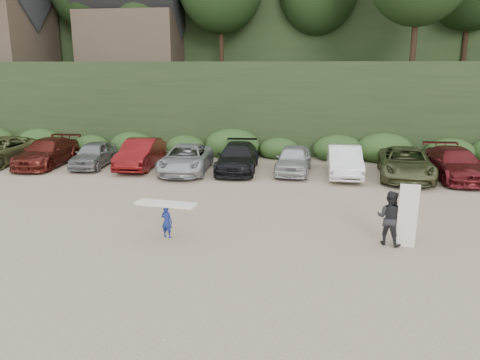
# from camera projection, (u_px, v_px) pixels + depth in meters

# --- Properties ---
(ground) EXTENTS (120.00, 120.00, 0.00)m
(ground) POSITION_uv_depth(u_px,v_px,m) (222.00, 237.00, 16.23)
(ground) COLOR tan
(ground) RESTS_ON ground
(hillside_backdrop) EXTENTS (90.00, 41.50, 28.00)m
(hillside_backdrop) POSITION_uv_depth(u_px,v_px,m) (284.00, 10.00, 48.05)
(hillside_backdrop) COLOR black
(hillside_backdrop) RESTS_ON ground
(parked_cars) EXTENTS (39.50, 6.18, 1.65)m
(parked_cars) POSITION_uv_depth(u_px,v_px,m) (207.00, 157.00, 26.14)
(parked_cars) COLOR #BABBC0
(parked_cars) RESTS_ON ground
(child_surfer) EXTENTS (2.14, 0.83, 1.25)m
(child_surfer) POSITION_uv_depth(u_px,v_px,m) (166.00, 214.00, 15.97)
(child_surfer) COLOR navy
(child_surfer) RESTS_ON ground
(adult_surfer) EXTENTS (1.37, 1.02, 2.16)m
(adult_surfer) POSITION_uv_depth(u_px,v_px,m) (391.00, 218.00, 15.31)
(adult_surfer) COLOR black
(adult_surfer) RESTS_ON ground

